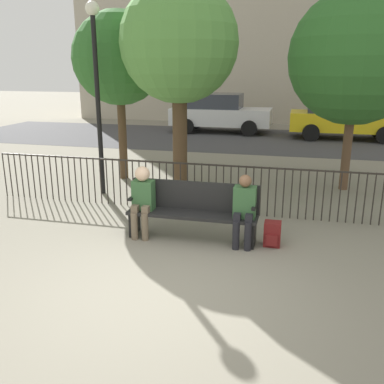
{
  "coord_description": "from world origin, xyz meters",
  "views": [
    {
      "loc": [
        1.55,
        -4.46,
        2.69
      ],
      "look_at": [
        0.0,
        1.81,
        0.8
      ],
      "focal_mm": 40.0,
      "sensor_mm": 36.0,
      "label": 1
    }
  ],
  "objects_px": {
    "park_bench": "(193,208)",
    "parked_car_0": "(219,112)",
    "tree_2": "(119,59)",
    "tree_1": "(179,44)",
    "tree_0": "(356,57)",
    "seated_person_1": "(244,207)",
    "parked_car_1": "(344,117)",
    "lamp_post": "(96,73)",
    "backpack": "(272,234)",
    "seated_person_0": "(142,197)"
  },
  "relations": [
    {
      "from": "tree_2",
      "to": "parked_car_0",
      "type": "distance_m",
      "value": 8.66
    },
    {
      "from": "park_bench",
      "to": "backpack",
      "type": "bearing_deg",
      "value": -1.31
    },
    {
      "from": "tree_2",
      "to": "parked_car_0",
      "type": "bearing_deg",
      "value": 84.07
    },
    {
      "from": "parked_car_0",
      "to": "tree_0",
      "type": "bearing_deg",
      "value": -61.57
    },
    {
      "from": "seated_person_0",
      "to": "tree_0",
      "type": "height_order",
      "value": "tree_0"
    },
    {
      "from": "backpack",
      "to": "tree_0",
      "type": "height_order",
      "value": "tree_0"
    },
    {
      "from": "seated_person_0",
      "to": "parked_car_1",
      "type": "bearing_deg",
      "value": 70.21
    },
    {
      "from": "seated_person_1",
      "to": "seated_person_0",
      "type": "bearing_deg",
      "value": 179.9
    },
    {
      "from": "tree_1",
      "to": "tree_2",
      "type": "bearing_deg",
      "value": 162.15
    },
    {
      "from": "parked_car_1",
      "to": "tree_0",
      "type": "bearing_deg",
      "value": -94.56
    },
    {
      "from": "tree_0",
      "to": "parked_car_0",
      "type": "bearing_deg",
      "value": 118.43
    },
    {
      "from": "backpack",
      "to": "parked_car_1",
      "type": "bearing_deg",
      "value": 80.0
    },
    {
      "from": "tree_1",
      "to": "parked_car_0",
      "type": "distance_m",
      "value": 9.22
    },
    {
      "from": "park_bench",
      "to": "parked_car_1",
      "type": "height_order",
      "value": "parked_car_1"
    },
    {
      "from": "park_bench",
      "to": "lamp_post",
      "type": "relative_size",
      "value": 0.53
    },
    {
      "from": "backpack",
      "to": "tree_1",
      "type": "bearing_deg",
      "value": 128.32
    },
    {
      "from": "tree_1",
      "to": "parked_car_0",
      "type": "relative_size",
      "value": 1.06
    },
    {
      "from": "tree_2",
      "to": "tree_1",
      "type": "bearing_deg",
      "value": -17.85
    },
    {
      "from": "seated_person_1",
      "to": "parked_car_1",
      "type": "relative_size",
      "value": 0.27
    },
    {
      "from": "seated_person_0",
      "to": "parked_car_1",
      "type": "relative_size",
      "value": 0.28
    },
    {
      "from": "park_bench",
      "to": "lamp_post",
      "type": "xyz_separation_m",
      "value": [
        -2.55,
        2.02,
        2.08
      ]
    },
    {
      "from": "seated_person_0",
      "to": "backpack",
      "type": "distance_m",
      "value": 2.15
    },
    {
      "from": "tree_0",
      "to": "tree_1",
      "type": "height_order",
      "value": "tree_1"
    },
    {
      "from": "seated_person_1",
      "to": "parked_car_0",
      "type": "bearing_deg",
      "value": 102.26
    },
    {
      "from": "parked_car_1",
      "to": "parked_car_0",
      "type": "bearing_deg",
      "value": 173.05
    },
    {
      "from": "seated_person_1",
      "to": "backpack",
      "type": "bearing_deg",
      "value": 13.6
    },
    {
      "from": "seated_person_0",
      "to": "parked_car_0",
      "type": "relative_size",
      "value": 0.28
    },
    {
      "from": "parked_car_1",
      "to": "seated_person_1",
      "type": "bearing_deg",
      "value": -102.06
    },
    {
      "from": "lamp_post",
      "to": "parked_car_0",
      "type": "distance_m",
      "value": 9.93
    },
    {
      "from": "lamp_post",
      "to": "parked_car_1",
      "type": "relative_size",
      "value": 0.94
    },
    {
      "from": "tree_2",
      "to": "parked_car_1",
      "type": "xyz_separation_m",
      "value": [
        5.87,
        7.77,
        -2.04
      ]
    },
    {
      "from": "seated_person_0",
      "to": "tree_0",
      "type": "distance_m",
      "value": 5.58
    },
    {
      "from": "backpack",
      "to": "tree_2",
      "type": "distance_m",
      "value": 5.84
    },
    {
      "from": "seated_person_0",
      "to": "tree_2",
      "type": "distance_m",
      "value": 4.53
    },
    {
      "from": "park_bench",
      "to": "parked_car_1",
      "type": "xyz_separation_m",
      "value": [
        3.25,
        11.15,
        0.34
      ]
    },
    {
      "from": "tree_0",
      "to": "parked_car_0",
      "type": "distance_m",
      "value": 9.46
    },
    {
      "from": "tree_1",
      "to": "tree_2",
      "type": "xyz_separation_m",
      "value": [
        -1.61,
        0.52,
        -0.28
      ]
    },
    {
      "from": "backpack",
      "to": "tree_1",
      "type": "xyz_separation_m",
      "value": [
        -2.29,
        2.9,
        2.97
      ]
    },
    {
      "from": "park_bench",
      "to": "tree_2",
      "type": "bearing_deg",
      "value": 127.74
    },
    {
      "from": "seated_person_0",
      "to": "tree_2",
      "type": "relative_size",
      "value": 0.29
    },
    {
      "from": "park_bench",
      "to": "parked_car_0",
      "type": "relative_size",
      "value": 0.5
    },
    {
      "from": "seated_person_1",
      "to": "tree_1",
      "type": "xyz_separation_m",
      "value": [
        -1.85,
        3.0,
        2.53
      ]
    },
    {
      "from": "seated_person_0",
      "to": "backpack",
      "type": "relative_size",
      "value": 3.02
    },
    {
      "from": "park_bench",
      "to": "tree_1",
      "type": "height_order",
      "value": "tree_1"
    },
    {
      "from": "tree_1",
      "to": "lamp_post",
      "type": "height_order",
      "value": "tree_1"
    },
    {
      "from": "seated_person_1",
      "to": "parked_car_1",
      "type": "xyz_separation_m",
      "value": [
        2.41,
        11.29,
        0.21
      ]
    },
    {
      "from": "seated_person_0",
      "to": "tree_2",
      "type": "xyz_separation_m",
      "value": [
        -1.81,
        3.52,
        2.2
      ]
    },
    {
      "from": "seated_person_1",
      "to": "tree_2",
      "type": "bearing_deg",
      "value": 134.47
    },
    {
      "from": "parked_car_0",
      "to": "tree_1",
      "type": "bearing_deg",
      "value": -85.26
    },
    {
      "from": "tree_2",
      "to": "parked_car_1",
      "type": "height_order",
      "value": "tree_2"
    }
  ]
}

